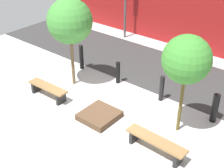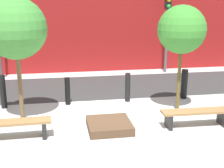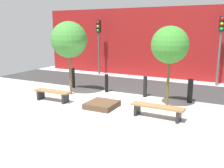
% 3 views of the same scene
% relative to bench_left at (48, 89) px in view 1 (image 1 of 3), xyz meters
% --- Properties ---
extents(ground_plane, '(18.00, 18.00, 0.00)m').
position_rel_bench_left_xyz_m(ground_plane, '(2.30, 0.58, -0.33)').
color(ground_plane, '#B2B2B2').
extents(road_strip, '(18.00, 3.46, 0.01)m').
position_rel_bench_left_xyz_m(road_strip, '(2.30, 4.41, -0.33)').
color(road_strip, '#313131').
rests_on(road_strip, ground).
extents(building_facade, '(16.20, 0.50, 4.32)m').
position_rel_bench_left_xyz_m(building_facade, '(2.30, 7.43, 1.83)').
color(building_facade, maroon).
rests_on(building_facade, ground).
extents(bench_left, '(1.68, 0.45, 0.46)m').
position_rel_bench_left_xyz_m(bench_left, '(0.00, 0.00, 0.00)').
color(bench_left, black).
rests_on(bench_left, ground).
extents(bench_right, '(1.86, 0.47, 0.45)m').
position_rel_bench_left_xyz_m(bench_right, '(4.60, 0.00, -0.00)').
color(bench_right, black).
rests_on(bench_right, ground).
extents(planter_bed, '(1.12, 1.17, 0.21)m').
position_rel_bench_left_xyz_m(planter_bed, '(2.30, 0.20, -0.22)').
color(planter_bed, '#4F3725').
rests_on(planter_bed, ground).
extents(tree_behind_left_bench, '(1.64, 1.64, 3.37)m').
position_rel_bench_left_xyz_m(tree_behind_left_bench, '(0.00, 1.30, 2.21)').
color(tree_behind_left_bench, brown).
rests_on(tree_behind_left_bench, ground).
extents(tree_behind_right_bench, '(1.40, 1.40, 3.15)m').
position_rel_bench_left_xyz_m(tree_behind_right_bench, '(4.60, 1.30, 2.11)').
color(tree_behind_right_bench, brown).
rests_on(tree_behind_right_bench, ground).
extents(bollard_far_left, '(0.18, 0.18, 1.05)m').
position_rel_bench_left_xyz_m(bollard_far_left, '(-0.67, 2.43, 0.20)').
color(bollard_far_left, black).
rests_on(bollard_far_left, ground).
extents(bollard_left, '(0.17, 0.17, 0.89)m').
position_rel_bench_left_xyz_m(bollard_left, '(1.31, 2.43, 0.11)').
color(bollard_left, black).
rests_on(bollard_left, ground).
extents(bollard_center, '(0.17, 0.17, 0.96)m').
position_rel_bench_left_xyz_m(bollard_center, '(3.29, 2.43, 0.15)').
color(bollard_center, black).
rests_on(bollard_center, ground).
extents(bollard_right, '(0.22, 0.22, 1.01)m').
position_rel_bench_left_xyz_m(bollard_right, '(5.26, 2.43, 0.17)').
color(bollard_right, black).
rests_on(bollard_right, ground).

